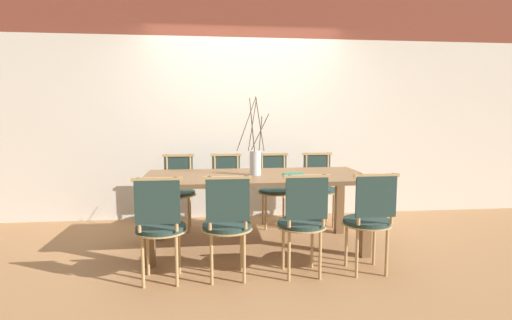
# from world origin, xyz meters

# --- Properties ---
(ground_plane) EXTENTS (16.00, 16.00, 0.00)m
(ground_plane) POSITION_xyz_m (0.00, 0.00, 0.00)
(ground_plane) COLOR #9E7047
(wall_rear) EXTENTS (12.00, 0.06, 3.20)m
(wall_rear) POSITION_xyz_m (0.00, 1.32, 1.60)
(wall_rear) COLOR beige
(wall_rear) RESTS_ON ground_plane
(dining_table) EXTENTS (2.23, 0.99, 0.76)m
(dining_table) POSITION_xyz_m (0.00, 0.00, 0.66)
(dining_table) COLOR brown
(dining_table) RESTS_ON ground_plane
(chair_near_leftend) EXTENTS (0.42, 0.42, 0.89)m
(chair_near_leftend) POSITION_xyz_m (-0.86, -0.78, 0.49)
(chair_near_leftend) COLOR #233833
(chair_near_leftend) RESTS_ON ground_plane
(chair_near_left) EXTENTS (0.42, 0.42, 0.89)m
(chair_near_left) POSITION_xyz_m (-0.33, -0.78, 0.49)
(chair_near_left) COLOR #233833
(chair_near_left) RESTS_ON ground_plane
(chair_near_center) EXTENTS (0.42, 0.42, 0.89)m
(chair_near_center) POSITION_xyz_m (0.30, -0.78, 0.49)
(chair_near_center) COLOR #233833
(chair_near_center) RESTS_ON ground_plane
(chair_near_right) EXTENTS (0.42, 0.42, 0.89)m
(chair_near_right) POSITION_xyz_m (0.88, -0.78, 0.49)
(chair_near_right) COLOR #233833
(chair_near_right) RESTS_ON ground_plane
(chair_far_leftend) EXTENTS (0.42, 0.42, 0.89)m
(chair_far_leftend) POSITION_xyz_m (-0.84, 0.78, 0.49)
(chair_far_leftend) COLOR #233833
(chair_far_leftend) RESTS_ON ground_plane
(chair_far_left) EXTENTS (0.42, 0.42, 0.89)m
(chair_far_left) POSITION_xyz_m (-0.27, 0.78, 0.49)
(chair_far_left) COLOR #233833
(chair_far_left) RESTS_ON ground_plane
(chair_far_center) EXTENTS (0.42, 0.42, 0.89)m
(chair_far_center) POSITION_xyz_m (0.32, 0.78, 0.49)
(chair_far_center) COLOR #233833
(chair_far_center) RESTS_ON ground_plane
(chair_far_right) EXTENTS (0.42, 0.42, 0.89)m
(chair_far_right) POSITION_xyz_m (0.88, 0.78, 0.49)
(chair_far_right) COLOR #233833
(chair_far_right) RESTS_ON ground_plane
(vase_centerpiece) EXTENTS (0.33, 0.28, 0.78)m
(vase_centerpiece) POSITION_xyz_m (-0.01, -0.02, 0.90)
(vase_centerpiece) COLOR silver
(vase_centerpiece) RESTS_ON dining_table
(book_stack) EXTENTS (0.21, 0.21, 0.01)m
(book_stack) POSITION_xyz_m (0.37, -0.08, 0.76)
(book_stack) COLOR #1E6B4C
(book_stack) RESTS_ON dining_table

